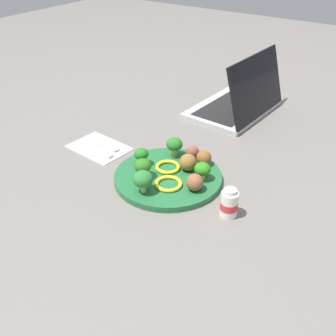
# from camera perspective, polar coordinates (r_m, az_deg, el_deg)

# --- Properties ---
(ground_plane) EXTENTS (4.00, 4.00, 0.00)m
(ground_plane) POSITION_cam_1_polar(r_m,az_deg,el_deg) (1.05, 0.00, -1.66)
(ground_plane) COLOR slate
(plate) EXTENTS (0.28, 0.28, 0.02)m
(plate) POSITION_cam_1_polar(r_m,az_deg,el_deg) (1.04, 0.00, -1.30)
(plate) COLOR #236638
(plate) RESTS_ON ground_plane
(broccoli_floret_center) EXTENTS (0.04, 0.04, 0.05)m
(broccoli_floret_center) POSITION_cam_1_polar(r_m,az_deg,el_deg) (1.01, 4.93, -0.21)
(broccoli_floret_center) COLOR #90D06A
(broccoli_floret_center) RESTS_ON plate
(broccoli_floret_far_rim) EXTENTS (0.05, 0.05, 0.06)m
(broccoli_floret_far_rim) POSITION_cam_1_polar(r_m,az_deg,el_deg) (0.96, -3.59, -1.62)
(broccoli_floret_far_rim) COLOR #A6BF7A
(broccoli_floret_far_rim) RESTS_ON plate
(broccoli_floret_front_right) EXTENTS (0.04, 0.04, 0.05)m
(broccoli_floret_front_right) POSITION_cam_1_polar(r_m,az_deg,el_deg) (1.01, -3.61, 0.28)
(broccoli_floret_front_right) COLOR #A4C567
(broccoli_floret_front_right) RESTS_ON plate
(broccoli_floret_near_rim) EXTENTS (0.04, 0.04, 0.05)m
(broccoli_floret_near_rim) POSITION_cam_1_polar(r_m,az_deg,el_deg) (1.07, -3.71, 1.99)
(broccoli_floret_near_rim) COLOR #9DCD79
(broccoli_floret_near_rim) RESTS_ON plate
(broccoli_floret_back_right) EXTENTS (0.05, 0.05, 0.05)m
(broccoli_floret_back_right) POSITION_cam_1_polar(r_m,az_deg,el_deg) (1.10, 0.92, 3.33)
(broccoli_floret_back_right) COLOR #A0C06A
(broccoli_floret_back_right) RESTS_ON plate
(meatball_back_left) EXTENTS (0.04, 0.04, 0.04)m
(meatball_back_left) POSITION_cam_1_polar(r_m,az_deg,el_deg) (0.97, 3.83, -2.05)
(meatball_back_left) COLOR brown
(meatball_back_left) RESTS_ON plate
(meatball_front_right) EXTENTS (0.04, 0.04, 0.04)m
(meatball_front_right) POSITION_cam_1_polar(r_m,az_deg,el_deg) (1.07, 5.13, 1.44)
(meatball_front_right) COLOR brown
(meatball_front_right) RESTS_ON plate
(meatball_near_rim) EXTENTS (0.04, 0.04, 0.04)m
(meatball_near_rim) POSITION_cam_1_polar(r_m,az_deg,el_deg) (1.10, 3.50, 2.28)
(meatball_near_rim) COLOR brown
(meatball_near_rim) RESTS_ON plate
(meatball_front_left) EXTENTS (0.05, 0.05, 0.05)m
(meatball_front_left) POSITION_cam_1_polar(r_m,az_deg,el_deg) (1.05, 2.86, 0.82)
(meatball_front_left) COLOR brown
(meatball_front_left) RESTS_ON plate
(pepper_ring_far_rim) EXTENTS (0.10, 0.10, 0.01)m
(pepper_ring_far_rim) POSITION_cam_1_polar(r_m,az_deg,el_deg) (0.99, 0.07, -2.25)
(pepper_ring_far_rim) COLOR yellow
(pepper_ring_far_rim) RESTS_ON plate
(pepper_ring_front_right) EXTENTS (0.07, 0.07, 0.01)m
(pepper_ring_front_right) POSITION_cam_1_polar(r_m,az_deg,el_deg) (1.06, -0.03, 0.15)
(pepper_ring_front_right) COLOR yellow
(pepper_ring_front_right) RESTS_ON plate
(napkin) EXTENTS (0.18, 0.14, 0.01)m
(napkin) POSITION_cam_1_polar(r_m,az_deg,el_deg) (1.20, -9.77, 2.93)
(napkin) COLOR white
(napkin) RESTS_ON ground_plane
(fork) EXTENTS (0.12, 0.03, 0.01)m
(fork) POSITION_cam_1_polar(r_m,az_deg,el_deg) (1.21, -8.92, 3.35)
(fork) COLOR silver
(fork) RESTS_ON napkin
(knife) EXTENTS (0.15, 0.04, 0.01)m
(knife) POSITION_cam_1_polar(r_m,az_deg,el_deg) (1.19, -10.22, 2.69)
(knife) COLOR silver
(knife) RESTS_ON napkin
(yogurt_bottle) EXTENTS (0.04, 0.04, 0.07)m
(yogurt_bottle) POSITION_cam_1_polar(r_m,az_deg,el_deg) (0.92, 8.70, -5.04)
(yogurt_bottle) COLOR white
(yogurt_bottle) RESTS_ON ground_plane
(laptop) EXTENTS (0.24, 0.33, 0.21)m
(laptop) POSITION_cam_1_polar(r_m,az_deg,el_deg) (1.41, 10.05, 9.17)
(laptop) COLOR #BBBBBB
(laptop) RESTS_ON ground_plane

